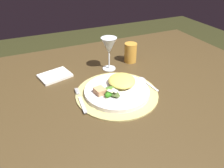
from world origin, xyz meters
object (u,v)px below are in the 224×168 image
at_px(dining_table, 125,102).
at_px(amber_tumbler, 130,53).
at_px(wine_glass, 109,47).
at_px(dinner_plate, 117,91).
at_px(napkin, 55,76).
at_px(spoon, 145,81).
at_px(fork, 81,101).

bearing_deg(dining_table, amber_tumbler, 56.98).
distance_m(dining_table, wine_glass, 0.28).
height_order(dinner_plate, amber_tumbler, amber_tumbler).
height_order(dining_table, napkin, napkin).
height_order(spoon, amber_tumbler, amber_tumbler).
xyz_separation_m(napkin, wine_glass, (0.27, -0.03, 0.11)).
xyz_separation_m(spoon, wine_glass, (-0.10, 0.19, 0.11)).
bearing_deg(spoon, fork, -175.59).
distance_m(dining_table, spoon, 0.14).
distance_m(dining_table, dinner_plate, 0.15).
bearing_deg(fork, amber_tumbler, 35.06).
relative_size(dinner_plate, fork, 1.59).
bearing_deg(amber_tumbler, dinner_plate, -128.23).
bearing_deg(amber_tumbler, dining_table, -123.02).
bearing_deg(spoon, wine_glass, 116.47).
relative_size(dinner_plate, wine_glass, 1.64).
relative_size(dining_table, amber_tumbler, 14.10).
height_order(dining_table, fork, fork).
bearing_deg(fork, wine_glass, 45.13).
distance_m(dinner_plate, fork, 0.16).
distance_m(dinner_plate, wine_glass, 0.25).
distance_m(napkin, amber_tumbler, 0.41).
bearing_deg(napkin, dinner_plate, -49.70).
bearing_deg(spoon, napkin, 148.58).
relative_size(napkin, wine_glass, 0.86).
xyz_separation_m(dinner_plate, wine_glass, (0.06, 0.22, 0.10)).
bearing_deg(amber_tumbler, napkin, -179.87).
xyz_separation_m(dinner_plate, napkin, (-0.21, 0.25, -0.01)).
bearing_deg(spoon, dining_table, 163.65).
xyz_separation_m(fork, amber_tumbler, (0.35, 0.25, 0.04)).
relative_size(fork, wine_glass, 1.03).
xyz_separation_m(dining_table, fork, (-0.22, -0.05, 0.11)).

